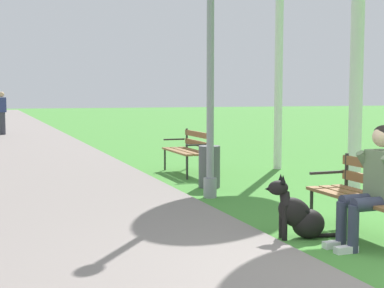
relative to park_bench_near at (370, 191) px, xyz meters
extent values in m
cube|color=gray|center=(-3.20, 22.72, -0.49)|extent=(4.30, 60.00, 0.04)
cube|color=olive|center=(-0.27, 0.00, -0.06)|extent=(0.14, 1.50, 0.04)
cube|color=olive|center=(-0.10, 0.00, -0.06)|extent=(0.14, 1.50, 0.04)
cube|color=olive|center=(0.08, 0.00, -0.06)|extent=(0.14, 1.50, 0.04)
cube|color=olive|center=(0.18, 0.00, 0.08)|extent=(0.04, 1.50, 0.11)
cylinder|color=#2D2B28|center=(-0.30, 0.69, -0.29)|extent=(0.04, 0.04, 0.45)
cylinder|color=#2D2B28|center=(0.18, 0.69, -0.09)|extent=(0.04, 0.04, 0.85)
cube|color=#2D2B28|center=(-0.10, 0.69, 0.12)|extent=(0.45, 0.04, 0.03)
cube|color=olive|center=(-0.44, 5.34, -0.06)|extent=(0.14, 1.50, 0.04)
cube|color=olive|center=(-0.27, 5.34, -0.06)|extent=(0.14, 1.50, 0.04)
cube|color=olive|center=(-0.09, 5.34, -0.06)|extent=(0.14, 1.50, 0.04)
cube|color=olive|center=(0.01, 5.34, 0.08)|extent=(0.04, 1.50, 0.11)
cube|color=olive|center=(0.01, 5.34, 0.26)|extent=(0.04, 1.50, 0.11)
cylinder|color=#2D2B28|center=(-0.47, 6.03, -0.29)|extent=(0.04, 0.04, 0.45)
cylinder|color=#2D2B28|center=(0.01, 6.03, -0.09)|extent=(0.04, 0.04, 0.85)
cube|color=#2D2B28|center=(-0.27, 6.03, 0.12)|extent=(0.45, 0.04, 0.03)
cylinder|color=#2D2B28|center=(-0.47, 4.65, -0.29)|extent=(0.04, 0.04, 0.45)
cylinder|color=#2D2B28|center=(0.01, 4.65, -0.09)|extent=(0.04, 0.04, 0.85)
cube|color=#2D2B28|center=(-0.27, 4.65, 0.12)|extent=(0.45, 0.04, 0.03)
cylinder|color=#33384C|center=(-0.31, -0.23, -0.04)|extent=(0.42, 0.14, 0.14)
cylinder|color=#33384C|center=(-0.52, -0.23, -0.28)|extent=(0.11, 0.11, 0.47)
cube|color=silver|center=(-0.60, -0.23, -0.48)|extent=(0.24, 0.09, 0.07)
cylinder|color=#33384C|center=(-0.31, -0.43, -0.04)|extent=(0.42, 0.14, 0.14)
cylinder|color=#33384C|center=(-0.52, -0.43, -0.28)|extent=(0.11, 0.11, 0.47)
cube|color=silver|center=(-0.60, -0.43, -0.48)|extent=(0.24, 0.09, 0.07)
cube|color=#6B7F5B|center=(-0.10, -0.33, 0.22)|extent=(0.22, 0.36, 0.52)
cylinder|color=#6B7F5B|center=(-0.16, -0.13, 0.32)|extent=(0.25, 0.09, 0.30)
sphere|color=beige|center=(-0.12, -0.33, 0.62)|extent=(0.21, 0.21, 0.21)
ellipsoid|color=black|center=(-0.64, 0.20, -0.35)|extent=(0.41, 0.35, 0.32)
ellipsoid|color=black|center=(-0.79, 0.24, -0.23)|extent=(0.54, 0.33, 0.48)
ellipsoid|color=black|center=(-0.74, 0.23, -0.19)|extent=(0.39, 0.26, 0.27)
cylinder|color=black|center=(-0.90, 0.33, -0.32)|extent=(0.06, 0.06, 0.38)
cylinder|color=black|center=(-0.93, 0.21, -0.32)|extent=(0.06, 0.06, 0.38)
cylinder|color=black|center=(-0.89, 0.26, -0.08)|extent=(0.14, 0.19, 0.19)
ellipsoid|color=black|center=(-0.97, 0.28, 0.05)|extent=(0.25, 0.19, 0.16)
cone|color=black|center=(-1.07, 0.30, 0.04)|extent=(0.12, 0.11, 0.09)
cone|color=black|center=(-0.92, 0.32, 0.15)|extent=(0.06, 0.06, 0.09)
cone|color=black|center=(-0.94, 0.23, 0.15)|extent=(0.06, 0.06, 0.09)
cylinder|color=black|center=(-0.44, 0.16, -0.49)|extent=(0.28, 0.11, 0.04)
cylinder|color=gray|center=(-0.74, 2.83, -0.36)|extent=(0.20, 0.20, 0.30)
cylinder|color=gray|center=(-0.74, 2.83, 1.48)|extent=(0.11, 0.11, 3.99)
cylinder|color=silver|center=(1.53, 2.40, 1.68)|extent=(0.21, 0.21, 4.39)
cylinder|color=silver|center=(1.82, 5.42, 1.67)|extent=(0.17, 0.17, 4.36)
cylinder|color=#515156|center=(-0.40, 3.70, -0.16)|extent=(0.36, 0.36, 0.70)
cylinder|color=#383842|center=(-3.35, 17.37, -0.07)|extent=(0.22, 0.22, 0.88)
cube|color=navy|center=(-3.35, 17.37, 0.65)|extent=(0.32, 0.20, 0.56)
sphere|color=tan|center=(-3.35, 17.37, 1.04)|extent=(0.20, 0.20, 0.20)
camera|label=1|loc=(-3.88, -5.05, 1.05)|focal=53.02mm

